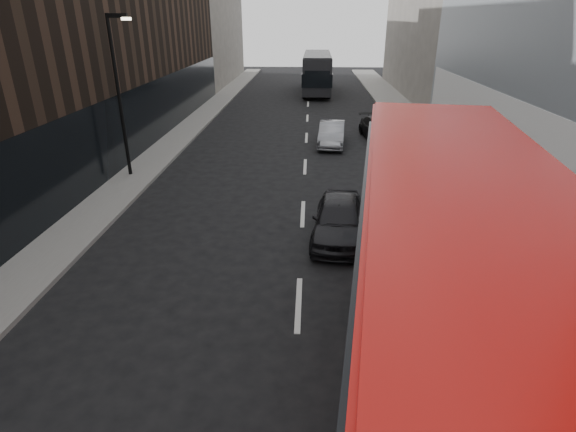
# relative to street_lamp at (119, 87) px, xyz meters

# --- Properties ---
(sidewalk_right) EXTENTS (3.00, 80.00, 0.15)m
(sidewalk_right) POSITION_rel_street_lamp_xyz_m (15.72, 7.00, -4.11)
(sidewalk_right) COLOR slate
(sidewalk_right) RESTS_ON ground
(sidewalk_left) EXTENTS (2.00, 80.00, 0.15)m
(sidewalk_left) POSITION_rel_street_lamp_xyz_m (0.22, 7.00, -4.11)
(sidewalk_left) COLOR slate
(sidewalk_left) RESTS_ON ground
(building_left_mid) EXTENTS (5.00, 24.00, 14.00)m
(building_left_mid) POSITION_rel_street_lamp_xyz_m (-3.28, 12.00, 2.82)
(building_left_mid) COLOR black
(building_left_mid) RESTS_ON ground
(building_left_far) EXTENTS (5.00, 20.00, 13.00)m
(building_left_far) POSITION_rel_street_lamp_xyz_m (-3.28, 34.00, 2.32)
(building_left_far) COLOR #6A655D
(building_left_far) RESTS_ON ground
(street_lamp) EXTENTS (1.06, 0.22, 7.00)m
(street_lamp) POSITION_rel_street_lamp_xyz_m (0.00, 0.00, 0.00)
(street_lamp) COLOR black
(street_lamp) RESTS_ON sidewalk_left
(red_bus) EXTENTS (4.62, 12.78, 5.06)m
(red_bus) POSITION_rel_street_lamp_xyz_m (10.57, -14.63, -1.37)
(red_bus) COLOR #B60E0B
(red_bus) RESTS_ON ground
(grey_bus) EXTENTS (2.83, 11.61, 3.73)m
(grey_bus) POSITION_rel_street_lamp_xyz_m (9.02, 26.71, -2.18)
(grey_bus) COLOR black
(grey_bus) RESTS_ON ground
(car_a) EXTENTS (2.15, 4.38, 1.44)m
(car_a) POSITION_rel_street_lamp_xyz_m (9.47, -6.00, -3.46)
(car_a) COLOR black
(car_a) RESTS_ON ground
(car_b) EXTENTS (1.76, 4.25, 1.37)m
(car_b) POSITION_rel_street_lamp_xyz_m (9.71, 6.30, -3.50)
(car_b) COLOR gray
(car_b) RESTS_ON ground
(car_c) EXTENTS (2.32, 4.61, 1.28)m
(car_c) POSITION_rel_street_lamp_xyz_m (12.69, 7.91, -3.54)
(car_c) COLOR black
(car_c) RESTS_ON ground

